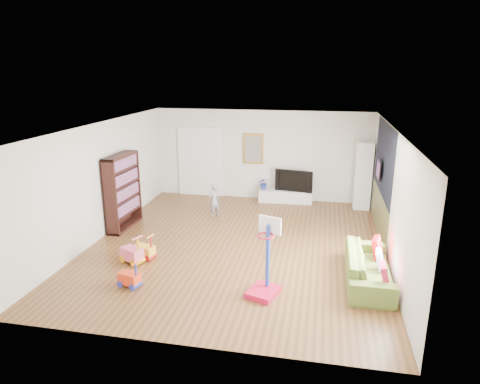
% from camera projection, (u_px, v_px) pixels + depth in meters
% --- Properties ---
extents(floor, '(6.50, 7.50, 0.00)m').
position_uv_depth(floor, '(237.00, 245.00, 9.78)').
color(floor, brown).
rests_on(floor, ground).
extents(ceiling, '(6.50, 7.50, 0.00)m').
position_uv_depth(ceiling, '(236.00, 127.00, 9.02)').
color(ceiling, white).
rests_on(ceiling, ground).
extents(wall_back, '(6.50, 0.00, 2.70)m').
position_uv_depth(wall_back, '(261.00, 155.00, 12.93)').
color(wall_back, silver).
rests_on(wall_back, ground).
extents(wall_front, '(6.50, 0.00, 2.70)m').
position_uv_depth(wall_front, '(181.00, 261.00, 5.87)').
color(wall_front, silver).
rests_on(wall_front, ground).
extents(wall_left, '(0.00, 7.50, 2.70)m').
position_uv_depth(wall_left, '(101.00, 181.00, 10.01)').
color(wall_left, silver).
rests_on(wall_left, ground).
extents(wall_right, '(0.00, 7.50, 2.70)m').
position_uv_depth(wall_right, '(391.00, 197.00, 8.79)').
color(wall_right, silver).
rests_on(wall_right, ground).
extents(navy_accent, '(0.01, 3.20, 1.70)m').
position_uv_depth(navy_accent, '(384.00, 159.00, 9.97)').
color(navy_accent, black).
rests_on(navy_accent, wall_right).
extents(olive_wainscot, '(0.01, 3.20, 1.00)m').
position_uv_depth(olive_wainscot, '(379.00, 214.00, 10.35)').
color(olive_wainscot, brown).
rests_on(olive_wainscot, wall_right).
extents(doorway, '(1.45, 0.06, 2.10)m').
position_uv_depth(doorway, '(201.00, 163.00, 13.33)').
color(doorway, white).
rests_on(doorway, ground).
extents(painting_back, '(0.62, 0.06, 0.92)m').
position_uv_depth(painting_back, '(253.00, 149.00, 12.88)').
color(painting_back, gold).
rests_on(painting_back, wall_back).
extents(artwork_right, '(0.04, 0.56, 0.46)m').
position_uv_depth(artwork_right, '(379.00, 169.00, 10.26)').
color(artwork_right, '#7F3F8C').
rests_on(artwork_right, wall_right).
extents(media_console, '(1.61, 0.47, 0.37)m').
position_uv_depth(media_console, '(285.00, 196.00, 12.84)').
color(media_console, silver).
rests_on(media_console, ground).
extents(tall_cabinet, '(0.45, 0.45, 1.93)m').
position_uv_depth(tall_cabinet, '(363.00, 176.00, 12.08)').
color(tall_cabinet, white).
rests_on(tall_cabinet, ground).
extents(bookshelf, '(0.38, 1.29, 1.87)m').
position_uv_depth(bookshelf, '(123.00, 192.00, 10.62)').
color(bookshelf, black).
rests_on(bookshelf, ground).
extents(sofa, '(0.81, 2.05, 0.60)m').
position_uv_depth(sofa, '(369.00, 267.00, 8.04)').
color(sofa, olive).
rests_on(sofa, ground).
extents(basketball_hoop, '(0.65, 0.72, 1.42)m').
position_uv_depth(basketball_hoop, '(264.00, 258.00, 7.44)').
color(basketball_hoop, '#BF0F34').
rests_on(basketball_hoop, ground).
extents(ride_on_yellow, '(0.46, 0.35, 0.55)m').
position_uv_depth(ride_on_yellow, '(144.00, 247.00, 9.02)').
color(ride_on_yellow, yellow).
rests_on(ride_on_yellow, ground).
extents(ride_on_orange, '(0.43, 0.33, 0.51)m').
position_uv_depth(ride_on_orange, '(129.00, 274.00, 7.86)').
color(ride_on_orange, red).
rests_on(ride_on_orange, ground).
extents(ride_on_pink, '(0.54, 0.45, 0.61)m').
position_uv_depth(ride_on_pink, '(132.00, 249.00, 8.81)').
color(ride_on_pink, '#ED5D7A').
rests_on(ride_on_pink, ground).
extents(child, '(0.40, 0.39, 0.92)m').
position_uv_depth(child, '(214.00, 201.00, 11.49)').
color(child, gray).
rests_on(child, ground).
extents(tv, '(1.13, 0.35, 0.65)m').
position_uv_depth(tv, '(295.00, 180.00, 12.66)').
color(tv, black).
rests_on(tv, media_console).
extents(vase_plant, '(0.39, 0.36, 0.37)m').
position_uv_depth(vase_plant, '(264.00, 183.00, 12.88)').
color(vase_plant, navy).
rests_on(vase_plant, media_console).
extents(pillow_left, '(0.10, 0.37, 0.37)m').
position_uv_depth(pillow_left, '(384.00, 274.00, 7.39)').
color(pillow_left, '#CF2353').
rests_on(pillow_left, sofa).
extents(pillow_center, '(0.14, 0.36, 0.35)m').
position_uv_depth(pillow_center, '(380.00, 259.00, 7.95)').
color(pillow_center, silver).
rests_on(pillow_center, sofa).
extents(pillow_right, '(0.20, 0.42, 0.40)m').
position_uv_depth(pillow_right, '(377.00, 247.00, 8.48)').
color(pillow_right, '#AA0005').
rests_on(pillow_right, sofa).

